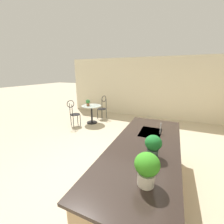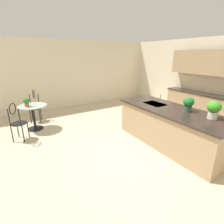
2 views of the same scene
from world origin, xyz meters
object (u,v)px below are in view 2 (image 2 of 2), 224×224
object	(u,v)px
potted_plant_counter_near	(189,103)
bistro_table	(34,115)
chair_near_window	(17,120)
potted_plant_counter_far	(214,109)
chair_by_island	(35,104)
potted_plant_on_table	(26,102)

from	to	relation	value
potted_plant_counter_near	bistro_table	bearing A→B (deg)	-136.76
chair_near_window	potted_plant_counter_far	xyz separation A→B (m)	(2.99, 3.31, 0.56)
chair_by_island	potted_plant_counter_near	size ratio (longest dim) A/B	3.22
bistro_table	potted_plant_on_table	bearing A→B (deg)	-74.30
chair_near_window	potted_plant_counter_near	xyz separation A→B (m)	(2.44, 3.30, 0.53)
chair_near_window	potted_plant_on_table	xyz separation A→B (m)	(-0.54, 0.32, 0.31)
chair_near_window	potted_plant_on_table	size ratio (longest dim) A/B	4.24
bistro_table	chair_near_window	bearing A→B (deg)	-38.05
potted_plant_counter_far	potted_plant_on_table	bearing A→B (deg)	-139.79
bistro_table	potted_plant_counter_near	distance (m)	4.20
chair_by_island	potted_plant_counter_far	distance (m)	5.10
chair_by_island	potted_plant_counter_far	xyz separation A→B (m)	(4.28, 2.70, 0.56)
potted_plant_counter_near	potted_plant_counter_far	size ratio (longest dim) A/B	0.88
potted_plant_on_table	potted_plant_counter_far	world-z (taller)	potted_plant_counter_far
bistro_table	potted_plant_counter_far	bearing A→B (deg)	38.61
potted_plant_on_table	chair_near_window	bearing A→B (deg)	-30.53
chair_by_island	potted_plant_on_table	world-z (taller)	chair_by_island
chair_near_window	potted_plant_counter_far	bearing A→B (deg)	47.90
potted_plant_on_table	potted_plant_counter_far	bearing A→B (deg)	40.21
bistro_table	potted_plant_counter_far	xyz separation A→B (m)	(3.57, 2.85, 0.68)
chair_near_window	bistro_table	bearing A→B (deg)	141.95
potted_plant_counter_far	chair_by_island	bearing A→B (deg)	-147.74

